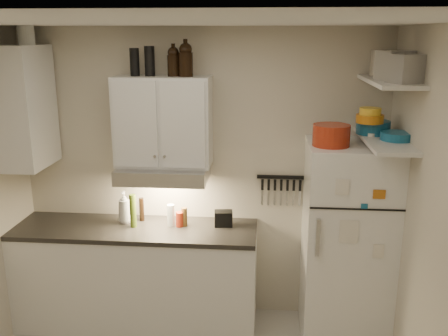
{
  "coord_description": "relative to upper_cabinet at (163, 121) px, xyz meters",
  "views": [
    {
      "loc": [
        0.57,
        -2.74,
        2.54
      ],
      "look_at": [
        0.25,
        0.9,
        1.55
      ],
      "focal_mm": 40.0,
      "sensor_mm": 36.0,
      "label": 1
    }
  ],
  "objects": [
    {
      "name": "ceiling",
      "position": [
        0.3,
        -1.33,
        0.78
      ],
      "size": [
        3.2,
        3.0,
        0.02
      ],
      "primitive_type": "cube",
      "color": "white",
      "rests_on": "ground"
    },
    {
      "name": "back_wall",
      "position": [
        0.3,
        0.18,
        -0.53
      ],
      "size": [
        3.2,
        0.02,
        2.6
      ],
      "primitive_type": "cube",
      "color": "beige",
      "rests_on": "ground"
    },
    {
      "name": "right_wall",
      "position": [
        1.91,
        -1.33,
        -0.53
      ],
      "size": [
        0.02,
        3.0,
        2.6
      ],
      "primitive_type": "cube",
      "color": "beige",
      "rests_on": "ground"
    },
    {
      "name": "base_cabinet",
      "position": [
        -0.25,
        -0.14,
        -1.39
      ],
      "size": [
        2.1,
        0.6,
        0.88
      ],
      "primitive_type": "cube",
      "color": "silver",
      "rests_on": "floor"
    },
    {
      "name": "countertop",
      "position": [
        -0.25,
        -0.14,
        -0.93
      ],
      "size": [
        2.1,
        0.62,
        0.04
      ],
      "primitive_type": "cube",
      "color": "black",
      "rests_on": "base_cabinet"
    },
    {
      "name": "upper_cabinet",
      "position": [
        0.0,
        0.0,
        0.0
      ],
      "size": [
        0.8,
        0.33,
        0.75
      ],
      "primitive_type": "cube",
      "color": "silver",
      "rests_on": "back_wall"
    },
    {
      "name": "side_cabinet",
      "position": [
        -1.14,
        -0.14,
        0.12
      ],
      "size": [
        0.33,
        0.55,
        1.0
      ],
      "primitive_type": "cube",
      "color": "silver",
      "rests_on": "left_wall"
    },
    {
      "name": "range_hood",
      "position": [
        0.0,
        -0.06,
        -0.44
      ],
      "size": [
        0.76,
        0.46,
        0.12
      ],
      "primitive_type": "cube",
      "color": "silver",
      "rests_on": "back_wall"
    },
    {
      "name": "fridge",
      "position": [
        1.55,
        -0.18,
        -0.98
      ],
      "size": [
        0.7,
        0.68,
        1.7
      ],
      "primitive_type": "cube",
      "color": "white",
      "rests_on": "floor"
    },
    {
      "name": "shelf_hi",
      "position": [
        1.75,
        -0.31,
        0.38
      ],
      "size": [
        0.3,
        0.95,
        0.03
      ],
      "primitive_type": "cube",
      "color": "silver",
      "rests_on": "right_wall"
    },
    {
      "name": "shelf_lo",
      "position": [
        1.75,
        -0.31,
        -0.07
      ],
      "size": [
        0.3,
        0.95,
        0.03
      ],
      "primitive_type": "cube",
      "color": "silver",
      "rests_on": "right_wall"
    },
    {
      "name": "knife_strip",
      "position": [
        1.0,
        0.15,
        -0.51
      ],
      "size": [
        0.42,
        0.02,
        0.03
      ],
      "primitive_type": "cube",
      "color": "black",
      "rests_on": "back_wall"
    },
    {
      "name": "dutch_oven",
      "position": [
        1.36,
        -0.26,
        -0.04
      ],
      "size": [
        0.35,
        0.35,
        0.17
      ],
      "primitive_type": "cylinder",
      "rotation": [
        0.0,
        0.0,
        0.28
      ],
      "color": "#9E2812",
      "rests_on": "fridge"
    },
    {
      "name": "book_stack",
      "position": [
        1.78,
        -0.36,
        -0.09
      ],
      "size": [
        0.21,
        0.24,
        0.07
      ],
      "primitive_type": "cube",
      "rotation": [
        0.0,
        0.0,
        0.15
      ],
      "color": "#BF6917",
      "rests_on": "fridge"
    },
    {
      "name": "spice_jar",
      "position": [
        1.67,
        -0.24,
        -0.07
      ],
      "size": [
        0.07,
        0.07,
        0.1
      ],
      "primitive_type": "cylinder",
      "rotation": [
        0.0,
        0.0,
        -0.26
      ],
      "color": "silver",
      "rests_on": "fridge"
    },
    {
      "name": "stock_pot",
      "position": [
        1.8,
        -0.03,
        0.49
      ],
      "size": [
        0.31,
        0.31,
        0.2
      ],
      "primitive_type": "cylinder",
      "rotation": [
        0.0,
        0.0,
        -0.11
      ],
      "color": "silver",
      "rests_on": "shelf_hi"
    },
    {
      "name": "tin_a",
      "position": [
        1.76,
        -0.4,
        0.49
      ],
      "size": [
        0.27,
        0.25,
        0.21
      ],
      "primitive_type": "cube",
      "rotation": [
        0.0,
        0.0,
        0.4
      ],
      "color": "#AAAAAD",
      "rests_on": "shelf_hi"
    },
    {
      "name": "tin_b",
      "position": [
        1.79,
        -0.59,
        0.49
      ],
      "size": [
        0.25,
        0.25,
        0.19
      ],
      "primitive_type": "cube",
      "rotation": [
        0.0,
        0.0,
        0.41
      ],
      "color": "#AAAAAD",
      "rests_on": "shelf_hi"
    },
    {
      "name": "bowl_teal",
      "position": [
        1.7,
        -0.13,
        0.0
      ],
      "size": [
        0.26,
        0.26,
        0.1
      ],
      "primitive_type": "cylinder",
      "color": "#185D84",
      "rests_on": "shelf_lo"
    },
    {
      "name": "bowl_orange",
      "position": [
        1.65,
        -0.23,
        0.09
      ],
      "size": [
        0.21,
        0.21,
        0.06
      ],
      "primitive_type": "cylinder",
      "color": "#C57112",
      "rests_on": "bowl_teal"
    },
    {
      "name": "bowl_yellow",
      "position": [
        1.65,
        -0.23,
        0.14
      ],
      "size": [
        0.16,
        0.16,
        0.05
      ],
      "primitive_type": "cylinder",
      "color": "yellow",
      "rests_on": "bowl_orange"
    },
    {
      "name": "plates",
      "position": [
        1.83,
        -0.36,
        -0.02
      ],
      "size": [
        0.28,
        0.28,
        0.06
      ],
      "primitive_type": "cylinder",
      "rotation": [
        0.0,
        0.0,
        0.19
      ],
      "color": "#185D84",
      "rests_on": "shelf_lo"
    },
    {
      "name": "growler_a",
      "position": [
        0.1,
        0.0,
        0.5
      ],
      "size": [
        0.11,
        0.11,
        0.24
      ],
      "primitive_type": null,
      "rotation": [
        0.0,
        0.0,
        0.07
      ],
      "color": "black",
      "rests_on": "upper_cabinet"
    },
    {
      "name": "growler_b",
      "position": [
        0.2,
        -0.02,
        0.51
      ],
      "size": [
        0.14,
        0.14,
        0.27
      ],
      "primitive_type": null,
      "rotation": [
        0.0,
        0.0,
        0.27
      ],
      "color": "black",
      "rests_on": "upper_cabinet"
    },
    {
      "name": "thermos_a",
      "position": [
        -0.1,
        -0.0,
        0.5
      ],
      "size": [
        0.11,
        0.11,
        0.24
      ],
      "primitive_type": "cylinder",
      "rotation": [
        0.0,
        0.0,
        0.43
      ],
      "color": "black",
      "rests_on": "upper_cabinet"
    },
    {
      "name": "thermos_b",
      "position": [
        -0.22,
        -0.0,
        0.49
      ],
      "size": [
        0.1,
        0.1,
        0.22
      ],
      "primitive_type": "cylinder",
      "rotation": [
        0.0,
        0.0,
        0.29
      ],
      "color": "black",
      "rests_on": "upper_cabinet"
    },
    {
      "name": "side_jar",
      "position": [
        -1.06,
        -0.14,
        0.71
      ],
      "size": [
        0.16,
        0.16,
        0.18
      ],
      "primitive_type": "cylinder",
      "rotation": [
        0.0,
        0.0,
        0.26
      ],
      "color": "silver",
      "rests_on": "side_cabinet"
    },
    {
      "name": "soap_bottle",
      "position": [
        -0.37,
        -0.03,
        -0.74
      ],
      "size": [
        0.13,
        0.13,
        0.32
      ],
      "primitive_type": "imported",
      "rotation": [
        0.0,
        0.0,
        -0.05
      ],
      "color": "silver",
      "rests_on": "countertop"
    },
    {
      "name": "pepper_mill",
      "position": [
        0.17,
        -0.07,
        -0.82
      ],
      "size": [
        0.06,
        0.06,
        0.17
      ],
      "primitive_type": "cylinder",
      "rotation": [
        0.0,
        0.0,
        -0.2
      ],
      "color": "brown",
      "rests_on": "countertop"
    },
    {
      "name": "oil_bottle",
      "position": [
        -0.26,
        -0.13,
        -0.76
      ],
      "size": [
        0.07,
        0.07,
        0.29
      ],
      "primitive_type": "cylinder",
      "rotation": [
        0.0,
        0.0,
        -0.4
      ],
      "color": "#4A6218",
      "rests_on": "countertop"
    },
    {
      "name": "vinegar_bottle",
      "position": [
        -0.23,
        0.02,
        -0.8
      ],
      "size": [
        0.05,
        0.05,
        0.21
      ],
      "primitive_type": "cylinder",
      "rotation": [
        0.0,
        0.0,
        -0.28
      ],
      "color": "black",
      "rests_on": "countertop"
    },
    {
      "name": "clear_bottle",
      "position": [
        0.06,
        -0.07,
        -0.81
      ],
      "size": [
        0.08,
        0.08,
        0.19
      ],
      "primitive_type": "cylinder",
      "rotation": [
        0.0,
        0.0,
        -0.27
      ],
      "color": "silver",
      "rests_on": "countertop"
    },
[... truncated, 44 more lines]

